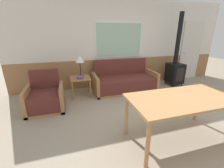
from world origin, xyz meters
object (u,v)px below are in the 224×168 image
object	(u,v)px
side_table	(80,81)
armchair	(46,99)
table_lamp	(80,60)
wood_stove	(175,67)
dining_table	(181,102)
couch	(124,82)

from	to	relation	value
side_table	armchair	bearing A→B (deg)	-147.24
table_lamp	wood_stove	bearing A→B (deg)	-1.32
table_lamp	wood_stove	distance (m)	3.15
dining_table	table_lamp	bearing A→B (deg)	118.87
couch	table_lamp	bearing A→B (deg)	177.80
couch	wood_stove	size ratio (longest dim) A/B	0.82
side_table	table_lamp	size ratio (longest dim) A/B	0.90
dining_table	wood_stove	world-z (taller)	wood_stove
armchair	dining_table	world-z (taller)	armchair
wood_stove	dining_table	bearing A→B (deg)	-127.02
table_lamp	dining_table	world-z (taller)	table_lamp
table_lamp	side_table	bearing A→B (deg)	-108.51
couch	side_table	world-z (taller)	couch
armchair	wood_stove	xyz separation A→B (m)	(4.02, 0.58, 0.34)
couch	armchair	xyz separation A→B (m)	(-2.21, -0.60, 0.00)
dining_table	wood_stove	distance (m)	2.95
couch	side_table	size ratio (longest dim) A/B	3.50
couch	table_lamp	size ratio (longest dim) A/B	3.17
couch	wood_stove	xyz separation A→B (m)	(1.81, -0.02, 0.34)
couch	armchair	distance (m)	2.29
side_table	dining_table	size ratio (longest dim) A/B	0.33
armchair	dining_table	size ratio (longest dim) A/B	0.53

